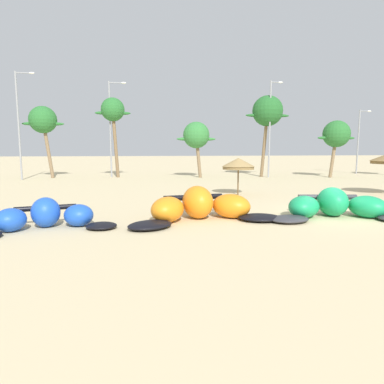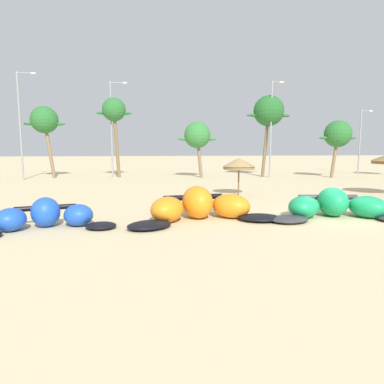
% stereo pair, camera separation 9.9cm
% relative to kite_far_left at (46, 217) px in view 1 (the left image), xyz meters
% --- Properties ---
extents(ground_plane, '(260.00, 260.00, 0.00)m').
position_rel_kite_far_left_xyz_m(ground_plane, '(12.95, 0.96, -0.47)').
color(ground_plane, beige).
extents(kite_far_left, '(5.58, 3.27, 1.24)m').
position_rel_kite_far_left_xyz_m(kite_far_left, '(0.00, 0.00, 0.00)').
color(kite_far_left, black).
rests_on(kite_far_left, ground).
extents(kite_left, '(7.18, 3.89, 1.52)m').
position_rel_kite_far_left_xyz_m(kite_left, '(6.49, 0.78, 0.10)').
color(kite_left, black).
rests_on(kite_left, ground).
extents(kite_left_of_center, '(7.02, 3.74, 1.39)m').
position_rel_kite_far_left_xyz_m(kite_left_of_center, '(12.90, 0.37, 0.06)').
color(kite_left_of_center, '#333338').
rests_on(kite_left_of_center, ground).
extents(beach_umbrella_near_van, '(2.29, 2.29, 2.59)m').
position_rel_kite_far_left_xyz_m(beach_umbrella_near_van, '(10.53, 8.61, 1.72)').
color(beach_umbrella_near_van, brown).
rests_on(beach_umbrella_near_van, ground).
extents(palm_leftmost, '(4.36, 2.91, 7.76)m').
position_rel_kite_far_left_xyz_m(palm_leftmost, '(-6.58, 24.86, 5.72)').
color(palm_leftmost, '#7F6647').
rests_on(palm_leftmost, ground).
extents(palm_left, '(3.86, 2.57, 8.76)m').
position_rel_kite_far_left_xyz_m(palm_left, '(0.84, 24.59, 6.78)').
color(palm_left, brown).
rests_on(palm_left, ground).
extents(palm_left_of_gap, '(4.36, 2.91, 6.15)m').
position_rel_kite_far_left_xyz_m(palm_left_of_gap, '(9.88, 23.04, 4.15)').
color(palm_left_of_gap, '#7F6647').
rests_on(palm_left_of_gap, ground).
extents(palm_center_left, '(5.13, 3.42, 9.14)m').
position_rel_kite_far_left_xyz_m(palm_center_left, '(18.01, 23.04, 6.85)').
color(palm_center_left, brown).
rests_on(palm_center_left, ground).
extents(palm_center_right, '(4.44, 2.96, 6.31)m').
position_rel_kite_far_left_xyz_m(palm_center_right, '(25.29, 21.02, 4.28)').
color(palm_center_right, '#7F6647').
rests_on(palm_center_right, ground).
extents(lamppost_west, '(1.92, 0.24, 10.89)m').
position_rel_kite_far_left_xyz_m(lamppost_west, '(-8.31, 22.92, 5.54)').
color(lamppost_west, gray).
rests_on(lamppost_west, ground).
extents(lamppost_west_center, '(1.95, 0.24, 10.49)m').
position_rel_kite_far_left_xyz_m(lamppost_west_center, '(0.65, 24.62, 5.34)').
color(lamppost_west_center, gray).
rests_on(lamppost_west_center, ground).
extents(lamppost_east_center, '(1.44, 0.24, 10.52)m').
position_rel_kite_far_left_xyz_m(lamppost_east_center, '(18.01, 22.02, 5.29)').
color(lamppost_east_center, gray).
rests_on(lamppost_east_center, ground).
extents(lamppost_east, '(1.64, 0.24, 8.05)m').
position_rel_kite_far_left_xyz_m(lamppost_east, '(31.30, 25.68, 4.06)').
color(lamppost_east, gray).
rests_on(lamppost_east, ground).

